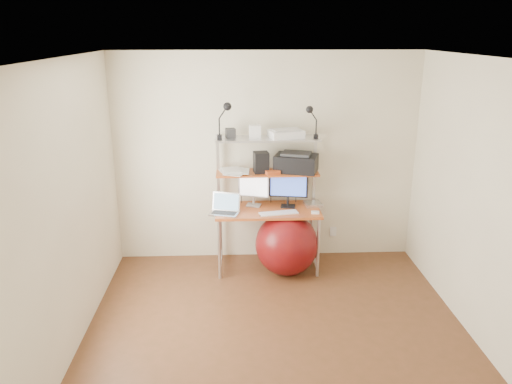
% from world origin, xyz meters
% --- Properties ---
extents(room, '(3.60, 3.60, 3.60)m').
position_xyz_m(room, '(0.00, 0.00, 1.25)').
color(room, brown).
rests_on(room, ground).
extents(computer_desk, '(1.20, 0.60, 1.57)m').
position_xyz_m(computer_desk, '(0.00, 1.50, 0.96)').
color(computer_desk, '#BF5925').
rests_on(computer_desk, ground).
extents(desktop, '(1.20, 0.60, 0.00)m').
position_xyz_m(desktop, '(0.00, 1.44, 0.74)').
color(desktop, '#BF5925').
rests_on(desktop, computer_desk).
extents(mid_shelf, '(1.18, 0.34, 0.00)m').
position_xyz_m(mid_shelf, '(0.00, 1.57, 1.15)').
color(mid_shelf, '#BF5925').
rests_on(mid_shelf, computer_desk).
extents(top_shelf, '(1.18, 0.34, 0.00)m').
position_xyz_m(top_shelf, '(0.00, 1.57, 1.55)').
color(top_shelf, silver).
rests_on(top_shelf, computer_desk).
extents(floor, '(3.60, 3.60, 0.00)m').
position_xyz_m(floor, '(0.00, 0.00, 0.00)').
color(floor, brown).
rests_on(floor, ground).
extents(wall_outlet, '(0.08, 0.01, 0.12)m').
position_xyz_m(wall_outlet, '(0.85, 1.79, 0.30)').
color(wall_outlet, white).
rests_on(wall_outlet, room).
extents(monitor_silver, '(0.36, 0.16, 0.41)m').
position_xyz_m(monitor_silver, '(-0.16, 1.58, 0.96)').
color(monitor_silver, silver).
rests_on(monitor_silver, desktop).
extents(monitor_black, '(0.46, 0.15, 0.46)m').
position_xyz_m(monitor_black, '(0.24, 1.52, 0.97)').
color(monitor_black, black).
rests_on(monitor_black, desktop).
extents(laptop, '(0.37, 0.33, 0.28)m').
position_xyz_m(laptop, '(-0.49, 1.34, 0.79)').
color(laptop, silver).
rests_on(laptop, desktop).
extents(keyboard, '(0.45, 0.21, 0.01)m').
position_xyz_m(keyboard, '(0.11, 1.28, 0.75)').
color(keyboard, white).
rests_on(keyboard, desktop).
extents(mouse, '(0.09, 0.06, 0.02)m').
position_xyz_m(mouse, '(0.53, 1.27, 0.75)').
color(mouse, white).
rests_on(mouse, desktop).
extents(mac_mini, '(0.22, 0.22, 0.04)m').
position_xyz_m(mac_mini, '(0.54, 1.54, 0.76)').
color(mac_mini, silver).
rests_on(mac_mini, desktop).
extents(phone, '(0.08, 0.13, 0.01)m').
position_xyz_m(phone, '(-0.07, 1.26, 0.74)').
color(phone, black).
rests_on(phone, desktop).
extents(printer, '(0.55, 0.45, 0.23)m').
position_xyz_m(printer, '(0.33, 1.58, 1.26)').
color(printer, black).
rests_on(printer, mid_shelf).
extents(nas_cube, '(0.18, 0.18, 0.24)m').
position_xyz_m(nas_cube, '(-0.07, 1.54, 1.27)').
color(nas_cube, black).
rests_on(nas_cube, mid_shelf).
extents(red_box, '(0.18, 0.15, 0.04)m').
position_xyz_m(red_box, '(0.05, 1.47, 1.17)').
color(red_box, '#BD491E').
rests_on(red_box, mid_shelf).
extents(scanner, '(0.42, 0.33, 0.10)m').
position_xyz_m(scanner, '(0.21, 1.57, 1.60)').
color(scanner, white).
rests_on(scanner, top_shelf).
extents(box_white, '(0.13, 0.11, 0.14)m').
position_xyz_m(box_white, '(-0.14, 1.56, 1.62)').
color(box_white, white).
rests_on(box_white, top_shelf).
extents(box_grey, '(0.12, 0.12, 0.11)m').
position_xyz_m(box_grey, '(-0.42, 1.59, 1.60)').
color(box_grey, '#2F3032').
rests_on(box_grey, top_shelf).
extents(clip_lamp_left, '(0.16, 0.09, 0.41)m').
position_xyz_m(clip_lamp_left, '(-0.47, 1.50, 1.85)').
color(clip_lamp_left, black).
rests_on(clip_lamp_left, top_shelf).
extents(clip_lamp_right, '(0.15, 0.08, 0.37)m').
position_xyz_m(clip_lamp_right, '(0.47, 1.50, 1.82)').
color(clip_lamp_right, black).
rests_on(clip_lamp_right, top_shelf).
extents(exercise_ball, '(0.72, 0.72, 0.72)m').
position_xyz_m(exercise_ball, '(0.21, 1.28, 0.36)').
color(exercise_ball, '#670C0B').
rests_on(exercise_ball, floor).
extents(paper_stack, '(0.37, 0.40, 0.03)m').
position_xyz_m(paper_stack, '(-0.38, 1.57, 1.17)').
color(paper_stack, white).
rests_on(paper_stack, mid_shelf).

